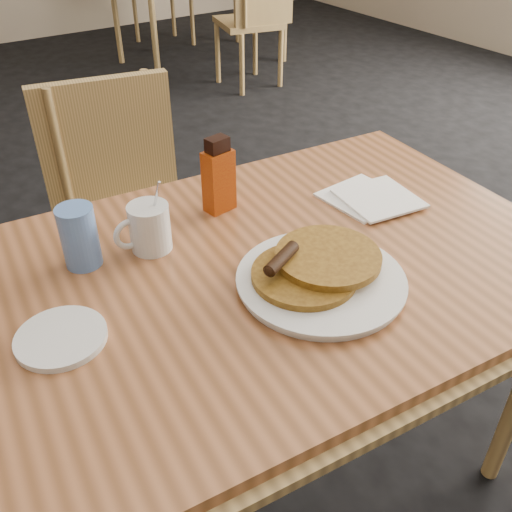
{
  "coord_description": "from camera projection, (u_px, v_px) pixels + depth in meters",
  "views": [
    {
      "loc": [
        -0.54,
        -0.71,
        1.42
      ],
      "look_at": [
        -0.05,
        0.03,
        0.79
      ],
      "focal_mm": 40.0,
      "sensor_mm": 36.0,
      "label": 1
    }
  ],
  "objects": [
    {
      "name": "chair_main_far",
      "position": [
        127.0,
        203.0,
        1.76
      ],
      "size": [
        0.47,
        0.48,
        0.9
      ],
      "rotation": [
        0.0,
        0.0,
        -0.19
      ],
      "color": "tan",
      "rests_on": "floor"
    },
    {
      "name": "main_table",
      "position": [
        269.0,
        277.0,
        1.17
      ],
      "size": [
        1.33,
        0.96,
        0.75
      ],
      "rotation": [
        0.0,
        0.0,
        -0.08
      ],
      "color": "#A16039",
      "rests_on": "floor"
    },
    {
      "name": "side_saucer",
      "position": [
        61.0,
        338.0,
        0.96
      ],
      "size": [
        0.19,
        0.19,
        0.01
      ],
      "primitive_type": "cylinder",
      "rotation": [
        0.0,
        0.0,
        -0.25
      ],
      "color": "silver",
      "rests_on": "main_table"
    },
    {
      "name": "coffee_mug",
      "position": [
        148.0,
        227.0,
        1.15
      ],
      "size": [
        0.12,
        0.08,
        0.16
      ],
      "rotation": [
        0.0,
        0.0,
        -0.04
      ],
      "color": "silver",
      "rests_on": "main_table"
    },
    {
      "name": "pancake_plate",
      "position": [
        319.0,
        275.0,
        1.07
      ],
      "size": [
        0.32,
        0.32,
        0.07
      ],
      "rotation": [
        0.0,
        0.0,
        0.01
      ],
      "color": "silver",
      "rests_on": "main_table"
    },
    {
      "name": "napkin_stack",
      "position": [
        371.0,
        198.0,
        1.34
      ],
      "size": [
        0.2,
        0.21,
        0.01
      ],
      "rotation": [
        0.0,
        0.0,
        0.08
      ],
      "color": "white",
      "rests_on": "main_table"
    },
    {
      "name": "syrup_bottle",
      "position": [
        219.0,
        177.0,
        1.26
      ],
      "size": [
        0.07,
        0.05,
        0.18
      ],
      "rotation": [
        0.0,
        0.0,
        0.16
      ],
      "color": "maroon",
      "rests_on": "main_table"
    },
    {
      "name": "chair_neighbor_near",
      "position": [
        256.0,
        9.0,
        3.88
      ],
      "size": [
        0.49,
        0.5,
        0.91
      ],
      "rotation": [
        0.0,
        0.0,
        -0.23
      ],
      "color": "tan",
      "rests_on": "floor"
    },
    {
      "name": "floor",
      "position": [
        277.0,
        493.0,
        1.55
      ],
      "size": [
        10.0,
        10.0,
        0.0
      ],
      "primitive_type": "plane",
      "color": "black",
      "rests_on": "ground"
    },
    {
      "name": "blue_tumbler",
      "position": [
        79.0,
        237.0,
        1.1
      ],
      "size": [
        0.08,
        0.08,
        0.13
      ],
      "primitive_type": "cylinder",
      "rotation": [
        0.0,
        0.0,
        0.05
      ],
      "color": "#557DC7",
      "rests_on": "main_table"
    }
  ]
}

